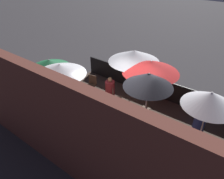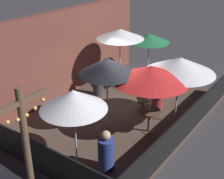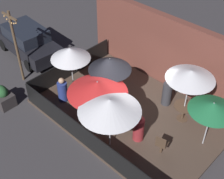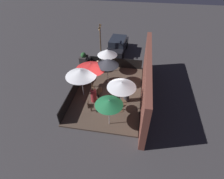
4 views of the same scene
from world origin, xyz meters
name	(u,v)px [view 2 (image 2 of 4)]	position (x,y,z in m)	size (l,w,h in m)	color
ground_plane	(119,116)	(0.00, 0.00, 0.00)	(60.00, 60.00, 0.00)	#383538
patio_deck	(119,115)	(0.00, 0.00, 0.06)	(7.74, 5.15, 0.12)	#47382D
building_wall	(59,56)	(0.00, 2.80, 1.70)	(9.34, 0.36, 3.41)	brown
fence_front	(187,123)	(0.00, -2.53, 0.59)	(7.54, 0.05, 0.95)	black
fence_side_left	(36,156)	(-3.82, 0.00, 0.59)	(0.05, 4.95, 0.95)	black
patio_umbrella_0	(152,74)	(-0.44, -1.44, 2.13)	(2.29, 2.29, 2.26)	#B2B2B7
patio_umbrella_1	(120,34)	(1.81, 1.23, 2.42)	(1.89, 1.89, 2.50)	#B2B2B7
patio_umbrella_2	(180,65)	(0.60, -1.86, 2.17)	(2.25, 2.25, 2.31)	#B2B2B7
patio_umbrella_3	(149,38)	(3.14, 0.66, 2.04)	(1.71, 1.71, 2.10)	#B2B2B7
patio_umbrella_4	(73,100)	(-2.96, -0.62, 2.07)	(1.74, 1.74, 2.21)	#B2B2B7
patio_umbrella_5	(107,66)	(-0.99, -0.21, 2.27)	(1.75, 1.75, 2.41)	#B2B2B7
dining_table_0	(149,116)	(-0.44, -1.44, 0.71)	(0.71, 0.71, 0.77)	#4C3828
dining_table_1	(120,75)	(1.81, 1.23, 0.70)	(0.85, 0.85, 0.73)	#4C3828
patio_chair_0	(143,98)	(0.63, -0.57, 0.63)	(0.56, 0.56, 0.94)	#4C3828
patio_chair_1	(170,85)	(2.25, -0.86, 0.64)	(0.47, 0.47, 0.95)	#4C3828
patron_0	(106,153)	(-2.70, -1.43, 0.64)	(0.55, 0.55, 1.19)	navy
patron_1	(158,94)	(1.17, -0.88, 0.66)	(0.60, 0.60, 1.24)	maroon
patron_2	(98,82)	(0.74, 1.52, 0.69)	(0.45, 0.45, 1.29)	#333338
light_post	(30,170)	(-5.37, -1.77, 2.03)	(1.10, 0.12, 3.61)	brown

